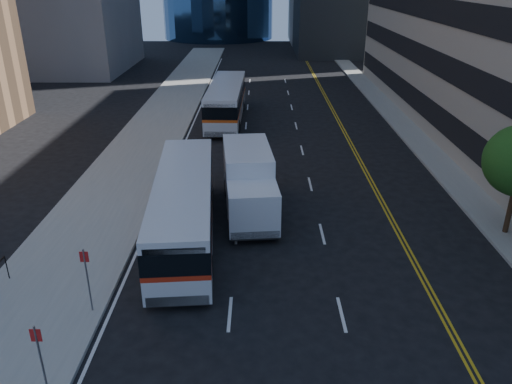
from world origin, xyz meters
TOP-DOWN VIEW (x-y plane):
  - ground at (0.00, 0.00)m, footprint 160.00×160.00m
  - sidewalk_west at (-10.50, 25.00)m, footprint 5.00×90.00m
  - sidewalk_east at (9.00, 25.00)m, footprint 2.00×90.00m
  - bus_front at (-5.81, 7.63)m, footprint 3.41×11.47m
  - bus_rear at (-5.13, 27.68)m, footprint 2.78×11.66m
  - box_truck at (-2.96, 10.25)m, footprint 2.93×6.86m

SIDE VIEW (x-z plane):
  - ground at x=0.00m, z-range 0.00..0.00m
  - sidewalk_west at x=-10.50m, z-range 0.00..0.15m
  - sidewalk_east at x=9.00m, z-range 0.00..0.15m
  - bus_front at x=-5.81m, z-range 0.13..3.05m
  - bus_rear at x=-5.13m, z-range 0.14..3.13m
  - box_truck at x=-2.96m, z-range 0.09..3.28m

